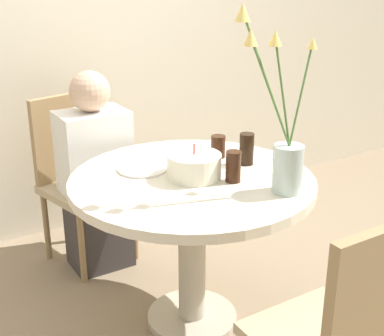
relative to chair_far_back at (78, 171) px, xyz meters
name	(u,v)px	position (x,y,z in m)	size (l,w,h in m)	color
ground_plane	(192,319)	(0.20, -0.84, -0.50)	(16.00, 16.00, 0.00)	#89755B
wall_back	(76,8)	(0.20, 0.40, 0.80)	(8.00, 0.05, 2.60)	beige
dining_table	(192,207)	(0.20, -0.84, 0.07)	(1.02, 1.02, 0.70)	beige
chair_far_back	(78,171)	(0.00, 0.00, 0.00)	(0.48, 0.48, 0.89)	tan
chair_right_flank	(343,332)	(0.20, -1.70, 0.00)	(0.40, 0.40, 0.89)	tan
birthday_cake	(194,166)	(0.20, -0.85, 0.26)	(0.22, 0.22, 0.15)	white
flower_vase	(283,144)	(0.41, -1.15, 0.40)	(0.33, 0.19, 0.70)	#B2C6C1
side_plate	(142,169)	(0.06, -0.66, 0.21)	(0.21, 0.21, 0.01)	silver
drink_glass_0	(233,167)	(0.31, -0.97, 0.27)	(0.06, 0.06, 0.13)	#33190C
drink_glass_1	(218,146)	(0.43, -0.69, 0.26)	(0.07, 0.07, 0.10)	#33190C
drink_glass_2	(247,149)	(0.48, -0.83, 0.27)	(0.06, 0.06, 0.14)	black
person_woman	(96,179)	(0.04, -0.16, -0.01)	(0.34, 0.24, 1.05)	#383333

